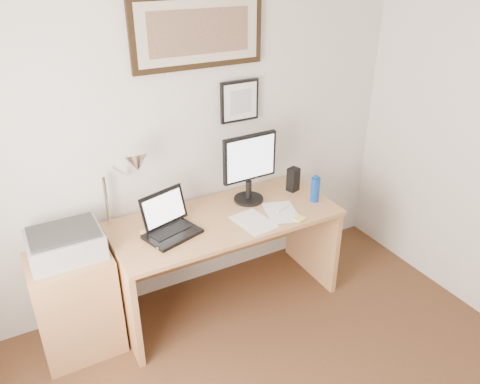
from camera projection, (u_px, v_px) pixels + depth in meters
wall_back at (182, 137)px, 3.28m from camera, size 3.50×0.02×2.50m
side_cabinet at (77, 304)px, 3.05m from camera, size 0.50×0.40×0.73m
water_bottle at (315, 190)px, 3.45m from camera, size 0.07×0.07×0.19m
bottle_cap at (316, 177)px, 3.40m from camera, size 0.03×0.03×0.02m
speaker at (293, 179)px, 3.60m from camera, size 0.10×0.09×0.19m
paper_sheet_a at (254, 222)px, 3.22m from camera, size 0.26×0.34×0.00m
paper_sheet_b at (281, 212)px, 3.33m from camera, size 0.29×0.36×0.00m
sticky_pad at (299, 218)px, 3.25m from camera, size 0.10×0.10×0.01m
marker_pen at (283, 209)px, 3.37m from camera, size 0.14×0.06×0.02m
book at (149, 241)px, 3.00m from camera, size 0.22×0.27×0.02m
desk at (221, 239)px, 3.46m from camera, size 1.60×0.70×0.75m
laptop at (169, 224)px, 3.08m from camera, size 0.40×0.39×0.26m
lcd_monitor at (250, 165)px, 3.36m from camera, size 0.42×0.22×0.52m
printer at (65, 243)px, 2.86m from camera, size 0.44×0.34×0.18m
desk_lamp at (134, 166)px, 2.99m from camera, size 0.29×0.27×0.53m
picture_large at (199, 32)px, 3.00m from camera, size 0.92×0.04×0.47m
picture_small at (240, 101)px, 3.36m from camera, size 0.30×0.03×0.30m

